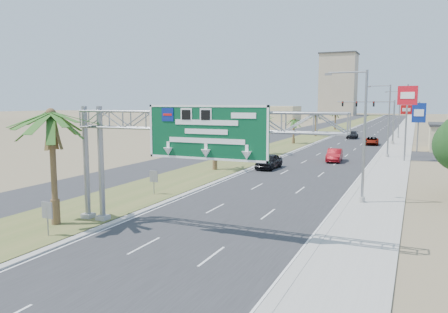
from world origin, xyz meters
TOP-DOWN VIEW (x-y plane):
  - ground at (0.00, 0.00)m, footprint 600.00×600.00m
  - road at (0.00, 110.00)m, footprint 12.00×300.00m
  - sidewalk_right at (8.50, 110.00)m, footprint 4.00×300.00m
  - median_grass at (-10.00, 110.00)m, footprint 7.00×300.00m
  - opposing_road at (-17.00, 110.00)m, footprint 8.00×300.00m
  - sign_gantry at (-1.06, 9.93)m, footprint 16.75×1.24m
  - palm_near at (-9.20, 8.00)m, footprint 5.70×5.70m
  - palm_row_b at (-9.50, 32.00)m, footprint 3.99×3.99m
  - palm_row_c at (-9.50, 48.00)m, footprint 3.99×3.99m
  - palm_row_d at (-9.50, 66.00)m, footprint 3.99×3.99m
  - palm_row_e at (-9.50, 85.00)m, footprint 3.99×3.99m
  - palm_row_f at (-9.50, 110.00)m, footprint 3.99×3.99m
  - streetlight_near at (7.30, 22.00)m, footprint 3.27×0.44m
  - streetlight_mid at (7.30, 52.00)m, footprint 3.27×0.44m
  - streetlight_far at (7.30, 88.00)m, footprint 3.27×0.44m
  - signal_mast at (5.17, 71.97)m, footprint 10.28×0.71m
  - median_signback_a at (-7.80, 6.00)m, footprint 0.75×0.08m
  - median_signback_b at (-8.50, 18.00)m, footprint 0.75×0.08m
  - tower_distant at (-32.00, 250.00)m, footprint 20.00×16.00m
  - building_distant_left at (-45.00, 160.00)m, footprint 24.00×14.00m
  - car_left_lane at (-4.33, 35.66)m, footprint 2.18×5.07m
  - car_mid_lane at (1.50, 44.92)m, footprint 2.11×5.12m
  - car_right_lane at (3.77, 69.97)m, footprint 2.66×5.22m
  - car_far at (-1.24, 82.61)m, footprint 2.19×5.17m
  - pole_sign_red_near at (9.77, 48.69)m, footprint 2.42×0.71m
  - pole_sign_blue at (11.24, 61.63)m, footprint 2.01×0.39m
  - pole_sign_red_far at (9.00, 82.01)m, footprint 2.18×0.98m

SIDE VIEW (x-z plane):
  - ground at x=0.00m, z-range 0.00..0.00m
  - road at x=0.00m, z-range 0.00..0.02m
  - opposing_road at x=-17.00m, z-range 0.00..0.02m
  - sidewalk_right at x=8.50m, z-range 0.00..0.10m
  - median_grass at x=-10.00m, z-range 0.00..0.12m
  - car_right_lane at x=3.77m, z-range 0.00..1.41m
  - car_far at x=-1.24m, z-range 0.00..1.49m
  - car_mid_lane at x=1.50m, z-range 0.00..1.65m
  - car_left_lane at x=-4.33m, z-range 0.00..1.71m
  - median_signback_a at x=-7.80m, z-range 0.41..2.49m
  - median_signback_b at x=-8.50m, z-range 0.41..2.49m
  - building_distant_left at x=-45.00m, z-range 0.00..6.00m
  - palm_row_d at x=-9.50m, z-range 1.69..7.14m
  - streetlight_near at x=7.30m, z-range -0.31..9.69m
  - streetlight_mid at x=7.30m, z-range -0.31..9.69m
  - streetlight_far at x=7.30m, z-range -0.31..9.69m
  - palm_row_f at x=-9.50m, z-range 1.83..7.58m
  - signal_mast at x=5.17m, z-range 0.85..8.85m
  - palm_row_b at x=-9.50m, z-range 1.93..7.87m
  - palm_row_e at x=-9.50m, z-range 2.02..8.16m
  - palm_row_c at x=-9.50m, z-range 2.29..9.04m
  - pole_sign_red_far at x=9.00m, z-range 2.04..9.29m
  - pole_sign_blue at x=11.24m, z-range 1.85..9.56m
  - sign_gantry at x=-1.06m, z-range 2.31..9.81m
  - palm_near at x=-9.20m, z-range 2.76..11.11m
  - pole_sign_red_near at x=9.77m, z-range 2.90..12.79m
  - tower_distant at x=-32.00m, z-range 0.00..35.00m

